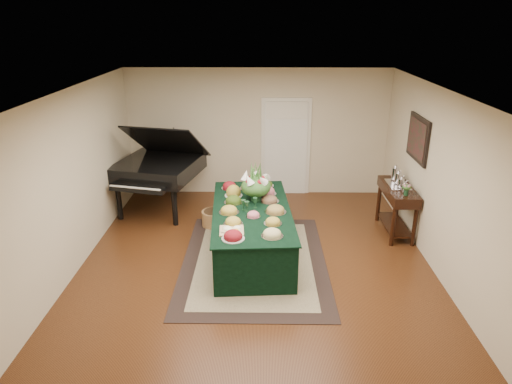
{
  "coord_description": "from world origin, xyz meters",
  "views": [
    {
      "loc": [
        0.09,
        -6.49,
        3.69
      ],
      "look_at": [
        0.0,
        0.3,
        1.05
      ],
      "focal_mm": 32.0,
      "sensor_mm": 36.0,
      "label": 1
    }
  ],
  "objects_px": {
    "floral_centerpiece": "(256,183)",
    "mahogany_sideboard": "(398,197)",
    "grand_piano": "(158,167)",
    "buffet_table": "(252,231)"
  },
  "relations": [
    {
      "from": "floral_centerpiece",
      "to": "mahogany_sideboard",
      "type": "bearing_deg",
      "value": 9.08
    },
    {
      "from": "grand_piano",
      "to": "mahogany_sideboard",
      "type": "height_order",
      "value": "grand_piano"
    },
    {
      "from": "buffet_table",
      "to": "grand_piano",
      "type": "xyz_separation_m",
      "value": [
        -1.87,
        1.77,
        0.51
      ]
    },
    {
      "from": "buffet_table",
      "to": "floral_centerpiece",
      "type": "bearing_deg",
      "value": 80.94
    },
    {
      "from": "floral_centerpiece",
      "to": "grand_piano",
      "type": "relative_size",
      "value": 0.26
    },
    {
      "from": "floral_centerpiece",
      "to": "mahogany_sideboard",
      "type": "xyz_separation_m",
      "value": [
        2.5,
        0.4,
        -0.41
      ]
    },
    {
      "from": "floral_centerpiece",
      "to": "mahogany_sideboard",
      "type": "distance_m",
      "value": 2.56
    },
    {
      "from": "buffet_table",
      "to": "grand_piano",
      "type": "distance_m",
      "value": 2.62
    },
    {
      "from": "buffet_table",
      "to": "floral_centerpiece",
      "type": "distance_m",
      "value": 0.8
    },
    {
      "from": "grand_piano",
      "to": "buffet_table",
      "type": "bearing_deg",
      "value": -43.48
    }
  ]
}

